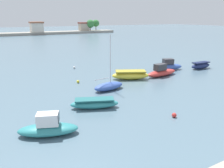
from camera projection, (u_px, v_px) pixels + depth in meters
moored_boat_2 at (48, 128)px, 15.92m from camera, size 4.64×3.10×1.67m
moored_boat_3 at (95, 104)px, 20.64m from camera, size 4.71×2.96×0.92m
moored_boat_4 at (109, 86)px, 25.75m from camera, size 4.06×2.07×6.42m
moored_boat_5 at (130, 75)px, 30.20m from camera, size 5.37×3.77×1.21m
moored_boat_6 at (162, 72)px, 31.83m from camera, size 5.58×2.14×1.82m
moored_boat_7 at (169, 66)px, 35.62m from camera, size 4.55×2.78×1.81m
moored_boat_8 at (201, 65)px, 36.38m from camera, size 4.00×1.30×1.12m
mooring_buoy_0 at (174, 115)px, 18.77m from camera, size 0.40×0.40×0.40m
mooring_buoy_2 at (78, 82)px, 28.57m from camera, size 0.37×0.37×0.37m
mooring_buoy_3 at (198, 63)px, 40.28m from camera, size 0.28×0.28×0.28m
mooring_buoy_4 at (74, 67)px, 36.61m from camera, size 0.40×0.40×0.40m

